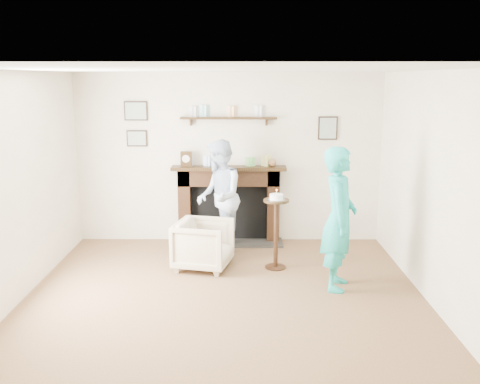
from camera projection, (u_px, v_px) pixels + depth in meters
name	position (u px, v px, depth m)	size (l,w,h in m)	color
ground	(224.00, 308.00, 5.74)	(5.00, 5.00, 0.00)	brown
room_shell	(225.00, 149.00, 6.07)	(4.54, 5.02, 2.52)	#EDE3C9
armchair	(204.00, 268.00, 6.95)	(0.67, 0.69, 0.63)	tan
man	(219.00, 252.00, 7.59)	(0.77, 0.60, 1.59)	silver
woman	(336.00, 287.00, 6.31)	(0.61, 0.40, 1.67)	#21B7BB
pedestal_table	(276.00, 220.00, 6.81)	(0.33, 0.33, 1.05)	black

